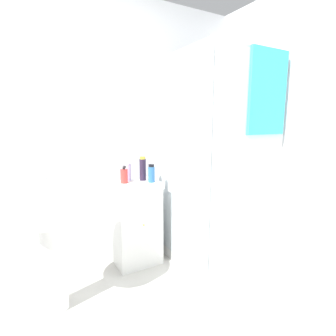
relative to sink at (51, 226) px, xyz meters
name	(u,v)px	position (x,y,z in m)	size (l,w,h in m)	color
wall_back	(72,135)	(0.26, 0.50, 0.61)	(6.40, 0.06, 2.50)	silver
shower_enclosure	(216,205)	(1.46, -0.04, -0.07)	(0.85, 0.88, 1.96)	white
vanity_cabinet	(136,223)	(0.77, 0.31, -0.24)	(0.42, 0.34, 0.81)	silver
sink	(51,226)	(0.00, 0.00, 0.00)	(0.52, 0.52, 0.99)	white
soap_dispenser	(124,176)	(0.66, 0.31, 0.23)	(0.07, 0.07, 0.16)	red
shampoo_bottle_tall_black	(143,169)	(0.86, 0.34, 0.28)	(0.06, 0.06, 0.23)	#281E33
shampoo_bottle_blue	(151,174)	(0.90, 0.22, 0.25)	(0.06, 0.06, 0.17)	#2D66A3
lotion_bottle_white	(128,172)	(0.74, 0.40, 0.25)	(0.05, 0.05, 0.19)	#B299C6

